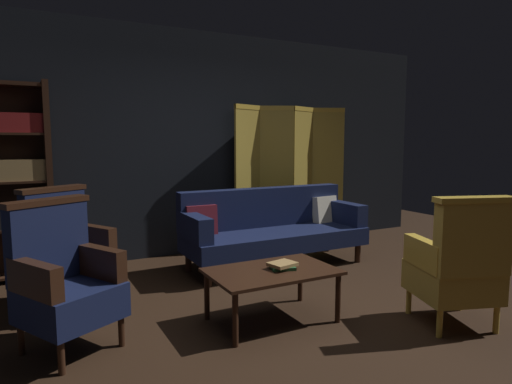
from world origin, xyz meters
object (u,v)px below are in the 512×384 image
at_px(book_tan_leather, 282,264).
at_px(folding_screen, 290,174).
at_px(armchair_gilt_accent, 458,265).
at_px(armchair_wing_right, 67,251).
at_px(book_green_cloth, 282,267).
at_px(velvet_couch, 272,226).
at_px(armchair_wing_left, 64,280).
at_px(coffee_table, 272,275).
at_px(bookshelf, 3,177).

bearing_deg(book_tan_leather, folding_screen, 56.72).
distance_m(folding_screen, book_tan_leather, 2.66).
distance_m(armchair_gilt_accent, armchair_wing_right, 3.22).
height_order(armchair_wing_right, book_green_cloth, armchair_wing_right).
xyz_separation_m(velvet_couch, book_tan_leather, (-0.72, -1.43, 0.01)).
xyz_separation_m(armchair_gilt_accent, armchair_wing_left, (-2.71, 1.02, 0.00)).
xyz_separation_m(coffee_table, book_green_cloth, (0.09, -0.01, 0.06)).
xyz_separation_m(bookshelf, armchair_gilt_accent, (3.10, -2.92, -0.59)).
height_order(armchair_gilt_accent, armchair_wing_right, same).
bearing_deg(bookshelf, coffee_table, -48.76).
bearing_deg(armchair_wing_right, book_tan_leather, -36.82).
bearing_deg(folding_screen, armchair_wing_right, -160.18).
bearing_deg(armchair_gilt_accent, book_green_cloth, 146.45).
bearing_deg(coffee_table, bookshelf, 131.24).
xyz_separation_m(velvet_couch, armchair_wing_right, (-2.22, -0.30, 0.04)).
height_order(armchair_wing_left, book_green_cloth, armchair_wing_left).
distance_m(bookshelf, armchair_wing_right, 1.29).
relative_size(folding_screen, armchair_wing_left, 1.83).
height_order(velvet_couch, book_green_cloth, velvet_couch).
relative_size(armchair_wing_right, book_tan_leather, 5.12).
bearing_deg(coffee_table, armchair_wing_left, 170.03).
height_order(book_green_cloth, book_tan_leather, book_tan_leather).
relative_size(armchair_gilt_accent, book_tan_leather, 5.12).
relative_size(coffee_table, book_green_cloth, 5.29).
xyz_separation_m(folding_screen, bookshelf, (-3.41, -0.01, 0.09)).
xyz_separation_m(folding_screen, armchair_wing_left, (-3.02, -1.91, -0.50)).
bearing_deg(bookshelf, folding_screen, 0.19).
relative_size(coffee_table, armchair_wing_left, 0.96).
bearing_deg(book_green_cloth, book_tan_leather, 90.00).
relative_size(velvet_couch, armchair_wing_left, 2.04).
bearing_deg(book_green_cloth, armchair_gilt_accent, -33.55).
bearing_deg(bookshelf, velvet_couch, -15.38).
bearing_deg(book_green_cloth, armchair_wing_left, 170.11).
bearing_deg(velvet_couch, coffee_table, -119.74).
relative_size(armchair_gilt_accent, armchair_wing_left, 1.00).
height_order(velvet_couch, book_tan_leather, velvet_couch).
bearing_deg(folding_screen, velvet_couch, -133.39).
xyz_separation_m(bookshelf, velvet_couch, (2.70, -0.74, -0.62)).
bearing_deg(book_tan_leather, book_green_cloth, -90.00).
bearing_deg(book_tan_leather, armchair_wing_right, 143.18).
height_order(bookshelf, armchair_wing_right, bookshelf).
distance_m(bookshelf, book_green_cloth, 3.01).
bearing_deg(folding_screen, armchair_wing_left, -147.75).
relative_size(coffee_table, armchair_gilt_accent, 0.96).
relative_size(velvet_couch, book_green_cloth, 11.21).
bearing_deg(armchair_wing_left, armchair_wing_right, 84.22).
bearing_deg(coffee_table, velvet_couch, 60.26).
bearing_deg(velvet_couch, book_green_cloth, -116.74).
xyz_separation_m(bookshelf, coffee_table, (1.89, -2.16, -0.70)).
xyz_separation_m(coffee_table, armchair_wing_left, (-1.50, 0.26, 0.12)).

